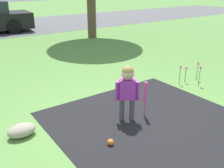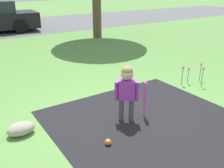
% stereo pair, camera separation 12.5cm
% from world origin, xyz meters
% --- Properties ---
extents(ground_plane, '(60.00, 60.00, 0.00)m').
position_xyz_m(ground_plane, '(0.00, 0.00, 0.00)').
color(ground_plane, '#5B8C42').
extents(child, '(0.31, 0.25, 0.90)m').
position_xyz_m(child, '(-0.03, -0.10, 0.58)').
color(child, '#4C4751').
rests_on(child, ground).
extents(baseball_bat, '(0.06, 0.06, 0.60)m').
position_xyz_m(baseball_bat, '(0.28, -0.17, 0.39)').
color(baseball_bat, '#E54CA5').
rests_on(baseball_bat, ground).
extents(sports_ball, '(0.09, 0.09, 0.09)m').
position_xyz_m(sports_ball, '(-0.63, -0.50, 0.04)').
color(sports_ball, orange).
rests_on(sports_ball, ground).
extents(flower_bed, '(0.56, 0.36, 0.44)m').
position_xyz_m(flower_bed, '(2.09, 0.35, 0.34)').
color(flower_bed, '#38702D').
rests_on(flower_bed, ground).
extents(edging_rock, '(0.39, 0.27, 0.18)m').
position_xyz_m(edging_rock, '(-1.52, 0.41, 0.09)').
color(edging_rock, '#9E937F').
rests_on(edging_rock, ground).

